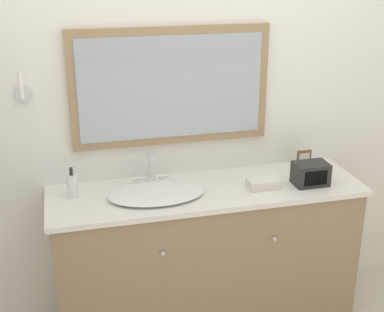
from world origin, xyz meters
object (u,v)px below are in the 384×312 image
sink_basin (156,192)px  soap_bottle (72,185)px  picture_frame (304,159)px  appliance_box (311,174)px

sink_basin → soap_bottle: sink_basin is taller
soap_bottle → picture_frame: 1.37m
soap_bottle → appliance_box: 1.31m
appliance_box → picture_frame: bearing=73.6°
sink_basin → picture_frame: bearing=9.9°
sink_basin → appliance_box: (0.86, -0.07, 0.04)m
appliance_box → picture_frame: (0.07, 0.23, -0.01)m
picture_frame → soap_bottle: bearing=-177.0°
soap_bottle → appliance_box: soap_bottle is taller
soap_bottle → picture_frame: soap_bottle is taller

